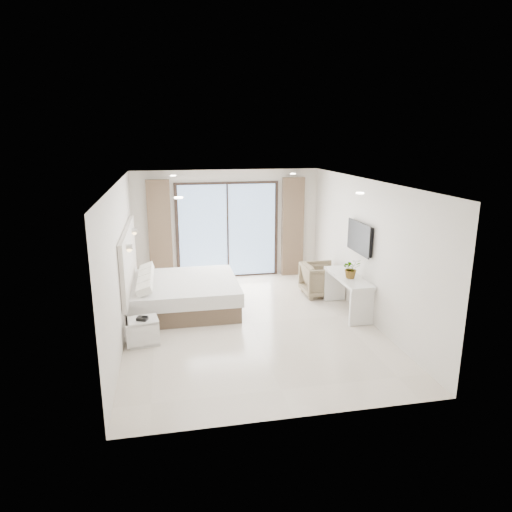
% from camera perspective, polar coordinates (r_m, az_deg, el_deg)
% --- Properties ---
extents(ground, '(6.20, 6.20, 0.00)m').
position_cam_1_polar(ground, '(8.85, -0.75, -8.41)').
color(ground, beige).
rests_on(ground, ground).
extents(room_shell, '(4.62, 6.22, 2.72)m').
position_cam_1_polar(room_shell, '(9.15, -2.99, 2.76)').
color(room_shell, silver).
rests_on(room_shell, ground).
extents(bed, '(2.18, 2.08, 0.75)m').
position_cam_1_polar(bed, '(9.56, -9.09, -4.75)').
color(bed, brown).
rests_on(bed, ground).
extents(nightstand, '(0.55, 0.48, 0.45)m').
position_cam_1_polar(nightstand, '(8.18, -13.87, -9.12)').
color(nightstand, silver).
rests_on(nightstand, ground).
extents(phone, '(0.21, 0.19, 0.06)m').
position_cam_1_polar(phone, '(8.04, -14.04, -7.60)').
color(phone, black).
rests_on(phone, nightstand).
extents(console_desk, '(0.48, 1.54, 0.77)m').
position_cam_1_polar(console_desk, '(9.38, 11.40, -3.70)').
color(console_desk, silver).
rests_on(console_desk, ground).
extents(plant, '(0.37, 0.41, 0.31)m').
position_cam_1_polar(plant, '(9.16, 11.81, -1.78)').
color(plant, '#33662D').
rests_on(plant, console_desk).
extents(armchair, '(0.73, 0.78, 0.80)m').
position_cam_1_polar(armchair, '(10.34, 8.07, -2.74)').
color(armchair, '#89785A').
rests_on(armchair, ground).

